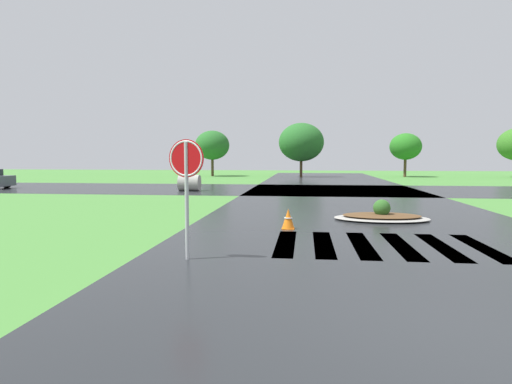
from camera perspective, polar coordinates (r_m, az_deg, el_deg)
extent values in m
cube|color=#478438|center=(5.48, 26.62, -18.73)|extent=(120.00, 120.00, 0.10)
cube|color=#232628|center=(14.97, 13.42, -3.38)|extent=(10.53, 80.00, 0.01)
cube|color=#232628|center=(27.22, 10.33, 0.28)|extent=(90.00, 9.47, 0.01)
cube|color=white|center=(10.45, 3.98, -6.77)|extent=(0.45, 3.22, 0.01)
cube|color=white|center=(10.45, 8.95, -6.82)|extent=(0.45, 3.22, 0.01)
cube|color=white|center=(10.52, 13.89, -6.81)|extent=(0.45, 3.22, 0.01)
cube|color=white|center=(10.68, 18.72, -6.76)|extent=(0.45, 3.22, 0.01)
cube|color=white|center=(10.90, 23.38, -6.67)|extent=(0.45, 3.22, 0.01)
cube|color=white|center=(11.19, 27.82, -6.53)|extent=(0.45, 3.22, 0.01)
cylinder|color=#B2B5BA|center=(8.73, -9.20, -1.24)|extent=(0.08, 0.08, 2.37)
cylinder|color=red|center=(8.68, -9.27, 4.44)|extent=(0.75, 0.18, 0.76)
torus|color=white|center=(8.68, -9.27, 4.44)|extent=(0.72, 0.19, 0.73)
ellipsoid|color=#9E9B93|center=(14.73, 16.37, -3.36)|extent=(3.10, 1.88, 0.12)
ellipsoid|color=brown|center=(14.72, 16.38, -3.01)|extent=(2.54, 1.54, 0.10)
sphere|color=#2D6023|center=(14.69, 16.40, -2.04)|extent=(0.56, 0.56, 0.56)
cylinder|color=black|center=(33.20, -30.28, 1.05)|extent=(0.65, 0.26, 0.64)
cylinder|color=#9E9B93|center=(26.32, -8.85, 1.21)|extent=(1.25, 0.99, 0.98)
cone|color=orange|center=(12.38, 4.31, -3.59)|extent=(0.38, 0.38, 0.59)
torus|color=white|center=(12.38, 4.31, -3.46)|extent=(0.24, 0.24, 0.04)
cube|color=orange|center=(12.43, 4.30, -4.87)|extent=(0.36, 0.36, 0.03)
cylinder|color=#4C3823|center=(45.76, -5.82, 3.37)|extent=(0.28, 0.28, 2.02)
ellipsoid|color=#266526|center=(45.76, -5.84, 6.22)|extent=(3.61, 3.61, 3.07)
cylinder|color=#4C3823|center=(43.89, 6.02, 3.26)|extent=(0.28, 0.28, 1.94)
ellipsoid|color=#266427|center=(43.90, 6.05, 6.61)|extent=(4.57, 4.57, 3.88)
cylinder|color=#4C3823|center=(46.49, 19.22, 3.14)|extent=(0.28, 0.28, 1.99)
ellipsoid|color=#27741F|center=(46.49, 19.29, 5.74)|extent=(3.18, 3.18, 2.70)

